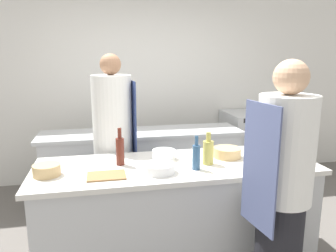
% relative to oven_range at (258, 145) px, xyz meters
% --- Properties ---
extents(wall_back, '(8.00, 0.06, 2.80)m').
position_rel_oven_range_xyz_m(wall_back, '(-1.63, 0.41, 0.91)').
color(wall_back, silver).
rests_on(wall_back, ground_plane).
extents(prep_counter, '(2.33, 0.82, 0.89)m').
position_rel_oven_range_xyz_m(prep_counter, '(-1.63, -1.72, -0.04)').
color(prep_counter, '#B7BABC').
rests_on(prep_counter, ground_plane).
extents(pass_counter, '(2.40, 0.59, 0.89)m').
position_rel_oven_range_xyz_m(pass_counter, '(-1.76, -0.46, -0.04)').
color(pass_counter, '#B7BABC').
rests_on(pass_counter, ground_plane).
extents(oven_range, '(0.98, 0.72, 0.98)m').
position_rel_oven_range_xyz_m(oven_range, '(0.00, 0.00, 0.00)').
color(oven_range, '#B7BABC').
rests_on(oven_range, ground_plane).
extents(chef_at_prep_near, '(0.41, 0.40, 1.75)m').
position_rel_oven_range_xyz_m(chef_at_prep_near, '(-1.06, -2.38, 0.39)').
color(chef_at_prep_near, black).
rests_on(chef_at_prep_near, ground_plane).
extents(chef_at_stove, '(0.41, 0.39, 1.79)m').
position_rel_oven_range_xyz_m(chef_at_stove, '(-2.12, -1.07, 0.41)').
color(chef_at_stove, black).
rests_on(chef_at_stove, ground_plane).
extents(bottle_olive_oil, '(0.06, 0.06, 0.27)m').
position_rel_oven_range_xyz_m(bottle_olive_oil, '(-1.51, -1.88, 0.51)').
color(bottle_olive_oil, '#2D5175').
rests_on(bottle_olive_oil, prep_counter).
extents(bottle_vinegar, '(0.09, 0.09, 0.27)m').
position_rel_oven_range_xyz_m(bottle_vinegar, '(-1.38, -1.77, 0.50)').
color(bottle_vinegar, '#B2A84C').
rests_on(bottle_vinegar, prep_counter).
extents(bottle_wine, '(0.07, 0.07, 0.31)m').
position_rel_oven_range_xyz_m(bottle_wine, '(-2.09, -1.64, 0.52)').
color(bottle_wine, '#5B2319').
rests_on(bottle_wine, prep_counter).
extents(bowl_mixing_large, '(0.20, 0.20, 0.08)m').
position_rel_oven_range_xyz_m(bowl_mixing_large, '(-1.71, -1.56, 0.44)').
color(bowl_mixing_large, white).
rests_on(bowl_mixing_large, prep_counter).
extents(bowl_prep_small, '(0.24, 0.24, 0.09)m').
position_rel_oven_range_xyz_m(bowl_prep_small, '(-1.15, -1.63, 0.44)').
color(bowl_prep_small, tan).
rests_on(bowl_prep_small, prep_counter).
extents(bowl_ceramic_blue, '(0.20, 0.20, 0.09)m').
position_rel_oven_range_xyz_m(bowl_ceramic_blue, '(-2.65, -1.78, 0.44)').
color(bowl_ceramic_blue, tan).
rests_on(bowl_ceramic_blue, prep_counter).
extents(bowl_wooden_salad, '(0.24, 0.24, 0.07)m').
position_rel_oven_range_xyz_m(bowl_wooden_salad, '(-1.81, -1.89, 0.43)').
color(bowl_wooden_salad, white).
rests_on(bowl_wooden_salad, prep_counter).
extents(cup, '(0.08, 0.08, 0.10)m').
position_rel_oven_range_xyz_m(cup, '(-0.77, -1.64, 0.45)').
color(cup, '#33477F').
rests_on(cup, prep_counter).
extents(cutting_board, '(0.28, 0.20, 0.01)m').
position_rel_oven_range_xyz_m(cutting_board, '(-2.21, -1.89, 0.40)').
color(cutting_board, olive).
rests_on(cutting_board, prep_counter).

